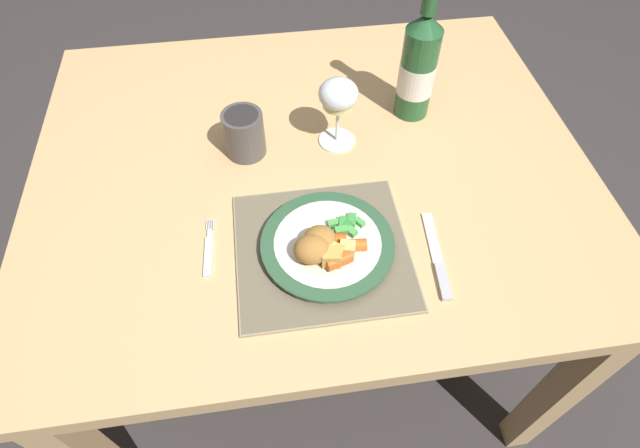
{
  "coord_description": "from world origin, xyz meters",
  "views": [
    {
      "loc": [
        -0.08,
        -0.72,
        1.46
      ],
      "look_at": [
        -0.01,
        -0.2,
        0.78
      ],
      "focal_mm": 28.0,
      "sensor_mm": 36.0,
      "label": 1
    }
  ],
  "objects_px": {
    "fork": "(209,251)",
    "bottle": "(418,66)",
    "table_knife": "(438,262)",
    "dining_table": "(311,190)",
    "wine_glass": "(338,98)",
    "drinking_cup": "(244,133)",
    "dinner_plate": "(329,245)"
  },
  "relations": [
    {
      "from": "dining_table",
      "to": "wine_glass",
      "type": "xyz_separation_m",
      "value": [
        0.06,
        0.04,
        0.21
      ]
    },
    {
      "from": "dining_table",
      "to": "fork",
      "type": "bearing_deg",
      "value": -135.36
    },
    {
      "from": "dinner_plate",
      "to": "table_knife",
      "type": "bearing_deg",
      "value": -16.5
    },
    {
      "from": "bottle",
      "to": "dinner_plate",
      "type": "bearing_deg",
      "value": -124.49
    },
    {
      "from": "dining_table",
      "to": "bottle",
      "type": "xyz_separation_m",
      "value": [
        0.24,
        0.12,
        0.21
      ]
    },
    {
      "from": "drinking_cup",
      "to": "wine_glass",
      "type": "bearing_deg",
      "value": 1.19
    },
    {
      "from": "bottle",
      "to": "wine_glass",
      "type": "bearing_deg",
      "value": -157.98
    },
    {
      "from": "bottle",
      "to": "drinking_cup",
      "type": "distance_m",
      "value": 0.38
    },
    {
      "from": "bottle",
      "to": "drinking_cup",
      "type": "relative_size",
      "value": 3.26
    },
    {
      "from": "fork",
      "to": "table_knife",
      "type": "relative_size",
      "value": 0.67
    },
    {
      "from": "drinking_cup",
      "to": "dinner_plate",
      "type": "bearing_deg",
      "value": -64.55
    },
    {
      "from": "dinner_plate",
      "to": "bottle",
      "type": "distance_m",
      "value": 0.43
    },
    {
      "from": "fork",
      "to": "bottle",
      "type": "xyz_separation_m",
      "value": [
        0.44,
        0.32,
        0.11
      ]
    },
    {
      "from": "dinner_plate",
      "to": "dining_table",
      "type": "bearing_deg",
      "value": 90.43
    },
    {
      "from": "dining_table",
      "to": "bottle",
      "type": "distance_m",
      "value": 0.34
    },
    {
      "from": "table_knife",
      "to": "wine_glass",
      "type": "height_order",
      "value": "wine_glass"
    },
    {
      "from": "fork",
      "to": "wine_glass",
      "type": "bearing_deg",
      "value": 42.8
    },
    {
      "from": "dining_table",
      "to": "fork",
      "type": "relative_size",
      "value": 9.14
    },
    {
      "from": "dinner_plate",
      "to": "drinking_cup",
      "type": "xyz_separation_m",
      "value": [
        -0.13,
        0.27,
        0.03
      ]
    },
    {
      "from": "fork",
      "to": "table_knife",
      "type": "distance_m",
      "value": 0.4
    },
    {
      "from": "dining_table",
      "to": "table_knife",
      "type": "xyz_separation_m",
      "value": [
        0.18,
        -0.28,
        0.1
      ]
    },
    {
      "from": "dining_table",
      "to": "drinking_cup",
      "type": "bearing_deg",
      "value": 162.12
    },
    {
      "from": "dinner_plate",
      "to": "table_knife",
      "type": "height_order",
      "value": "dinner_plate"
    },
    {
      "from": "table_knife",
      "to": "bottle",
      "type": "xyz_separation_m",
      "value": [
        0.05,
        0.4,
        0.11
      ]
    },
    {
      "from": "dinner_plate",
      "to": "fork",
      "type": "relative_size",
      "value": 1.89
    },
    {
      "from": "dining_table",
      "to": "drinking_cup",
      "type": "relative_size",
      "value": 11.79
    },
    {
      "from": "wine_glass",
      "to": "drinking_cup",
      "type": "distance_m",
      "value": 0.2
    },
    {
      "from": "dining_table",
      "to": "dinner_plate",
      "type": "distance_m",
      "value": 0.26
    },
    {
      "from": "fork",
      "to": "wine_glass",
      "type": "height_order",
      "value": "wine_glass"
    },
    {
      "from": "dining_table",
      "to": "table_knife",
      "type": "bearing_deg",
      "value": -56.93
    },
    {
      "from": "dining_table",
      "to": "bottle",
      "type": "relative_size",
      "value": 3.61
    },
    {
      "from": "table_knife",
      "to": "bottle",
      "type": "bearing_deg",
      "value": 82.2
    }
  ]
}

